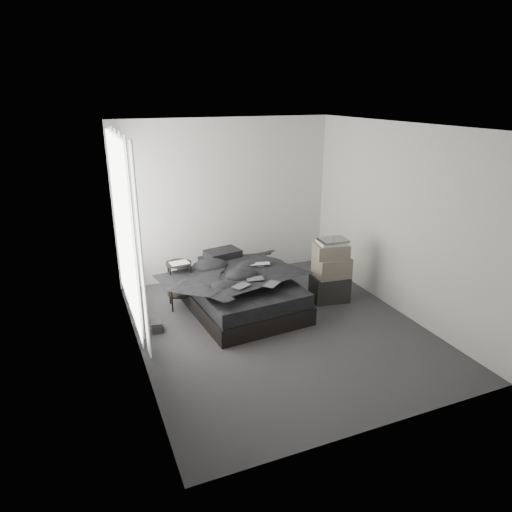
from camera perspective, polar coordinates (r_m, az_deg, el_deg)
name	(u,v)px	position (r m, az deg, el deg)	size (l,w,h in m)	color
floor	(279,328)	(6.17, 2.86, -8.93)	(3.60, 4.20, 0.01)	#343336
ceiling	(283,126)	(5.42, 3.34, 15.94)	(3.60, 4.20, 0.01)	white
wall_back	(226,200)	(7.54, -3.78, 7.05)	(3.60, 0.01, 2.60)	silver
wall_front	(387,303)	(3.99, 16.09, -5.69)	(3.60, 0.01, 2.60)	silver
wall_left	(132,253)	(5.18, -15.24, 0.37)	(0.01, 4.20, 2.60)	silver
wall_right	(399,220)	(6.60, 17.40, 4.32)	(0.01, 4.20, 2.60)	silver
window_left	(123,227)	(6.03, -16.27, 3.48)	(0.02, 2.00, 2.30)	white
curtain_left	(128,232)	(6.05, -15.74, 2.91)	(0.06, 2.12, 2.48)	white
bed	(241,301)	(6.62, -1.88, -5.60)	(1.38, 1.82, 0.25)	black
mattress	(241,287)	(6.53, -1.90, -3.85)	(1.33, 1.77, 0.19)	black
duvet	(242,274)	(6.41, -1.75, -2.33)	(1.34, 1.56, 0.21)	black
pillow_lower	(219,261)	(7.05, -4.69, -0.66)	(0.55, 0.37, 0.12)	black
pillow_upper	(223,254)	(7.02, -4.19, 0.29)	(0.51, 0.35, 0.11)	black
laptop	(260,261)	(6.58, 0.55, -0.62)	(0.29, 0.19, 0.02)	silver
comic_a	(241,281)	(5.91, -1.87, -3.15)	(0.23, 0.15, 0.01)	black
comic_b	(255,274)	(6.13, -0.15, -2.24)	(0.23, 0.15, 0.01)	black
comic_c	(272,279)	(5.96, 1.99, -2.85)	(0.23, 0.15, 0.01)	black
side_stand	(180,285)	(6.68, -9.49, -3.62)	(0.37, 0.37, 0.68)	black
papers	(179,263)	(6.54, -9.56, -0.88)	(0.26, 0.19, 0.01)	white
floor_books	(157,326)	(6.19, -12.31, -8.55)	(0.14, 0.20, 0.14)	black
box_lower	(329,287)	(6.96, 9.16, -3.91)	(0.52, 0.41, 0.39)	black
box_mid	(332,267)	(6.82, 9.44, -1.31)	(0.49, 0.39, 0.30)	#6B6054
box_upper	(331,250)	(6.74, 9.34, 0.69)	(0.47, 0.38, 0.20)	#6B6054
art_book_white	(332,242)	(6.70, 9.49, 1.68)	(0.40, 0.32, 0.04)	silver
art_book_snake	(333,240)	(6.69, 9.63, 1.97)	(0.39, 0.31, 0.04)	silver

